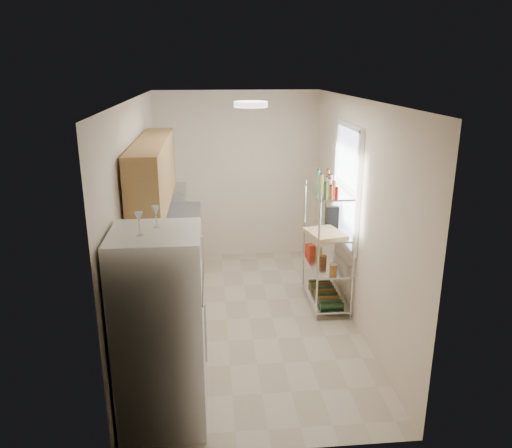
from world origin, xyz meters
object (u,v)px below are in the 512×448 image
at_px(refrigerator, 161,330).
at_px(rice_cooker, 172,238).
at_px(frying_pan_large, 166,233).
at_px(espresso_machine, 332,214).
at_px(cutting_board, 325,233).

height_order(refrigerator, rice_cooker, refrigerator).
bearing_deg(frying_pan_large, rice_cooker, -58.46).
height_order(rice_cooker, frying_pan_large, rice_cooker).
bearing_deg(espresso_machine, frying_pan_large, -173.93).
bearing_deg(cutting_board, rice_cooker, 178.05).
xyz_separation_m(frying_pan_large, cutting_board, (1.94, -0.49, 0.11)).
bearing_deg(refrigerator, espresso_machine, 48.63).
relative_size(refrigerator, frying_pan_large, 7.38).
xyz_separation_m(refrigerator, cutting_board, (1.80, 1.85, 0.17)).
relative_size(frying_pan_large, cutting_board, 0.47).
distance_m(refrigerator, rice_cooker, 1.92).
relative_size(refrigerator, espresso_machine, 6.19).
bearing_deg(rice_cooker, frying_pan_large, 105.10).
relative_size(rice_cooker, cutting_board, 0.54).
bearing_deg(frying_pan_large, refrigerator, -70.16).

